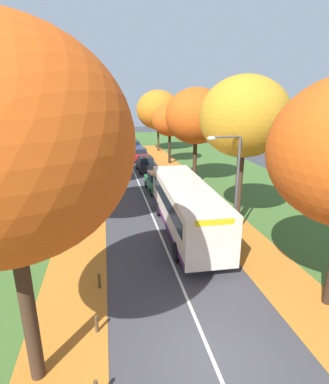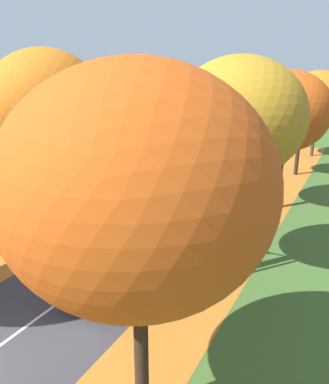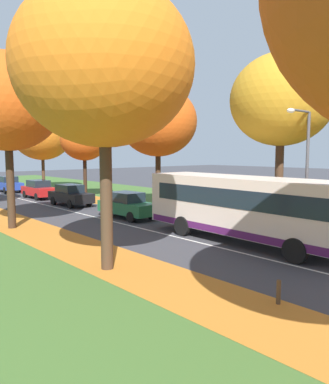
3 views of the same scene
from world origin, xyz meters
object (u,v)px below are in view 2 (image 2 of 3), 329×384
at_px(tree_right_nearest, 138,188).
at_px(bus, 154,227).
at_px(tree_left_near, 47,103).
at_px(car_black_following, 245,170).
at_px(tree_right_mid, 285,112).
at_px(car_green_lead, 215,194).
at_px(car_silver_trailing, 288,138).
at_px(tree_left_distant, 226,91).
at_px(tree_right_near, 239,118).
at_px(tree_right_distant, 318,99).
at_px(tree_left_mid, 142,99).
at_px(streetlamp_right, 182,201).
at_px(car_red_third_in_line, 263,157).
at_px(car_blue_fourth_in_line, 278,146).
at_px(tree_right_far, 302,114).
at_px(tree_left_far, 196,107).

relative_size(tree_right_nearest, bus, 0.83).
relative_size(tree_left_near, car_black_following, 2.29).
xyz_separation_m(tree_right_mid, car_green_lead, (-3.81, -1.49, -5.43)).
bearing_deg(bus, car_silver_trailing, 90.31).
bearing_deg(tree_left_distant, tree_right_near, -70.67).
bearing_deg(tree_right_distant, tree_left_distant, -179.44).
bearing_deg(tree_right_distant, bus, -96.76).
relative_size(tree_left_mid, streetlamp_right, 1.55).
bearing_deg(car_red_third_in_line, car_green_lead, -90.27).
bearing_deg(tree_right_mid, tree_left_near, -138.20).
bearing_deg(car_blue_fourth_in_line, car_green_lead, -89.95).
height_order(tree_right_distant, car_black_following, tree_right_distant).
bearing_deg(car_silver_trailing, tree_right_far, -77.73).
bearing_deg(bus, tree_right_nearest, -63.09).
distance_m(tree_left_mid, tree_left_far, 10.53).
bearing_deg(tree_right_mid, tree_left_mid, 179.07).
relative_size(tree_right_near, bus, 0.87).
xyz_separation_m(tree_right_near, streetlamp_right, (-1.43, -2.09, -2.99)).
distance_m(bus, car_black_following, 16.13).
bearing_deg(tree_left_far, car_black_following, -35.75).
bearing_deg(streetlamp_right, tree_left_near, 164.38).
bearing_deg(car_silver_trailing, tree_left_near, -100.75).
bearing_deg(car_green_lead, streetlamp_right, -77.33).
distance_m(tree_left_near, car_red_third_in_line, 23.04).
relative_size(bus, car_red_third_in_line, 2.49).
xyz_separation_m(tree_left_mid, tree_right_nearest, (10.56, -17.91, -0.65)).
bearing_deg(tree_left_near, tree_right_far, 62.10).
distance_m(streetlamp_right, car_silver_trailing, 37.55).
distance_m(tree_left_distant, car_red_third_in_line, 11.20).
bearing_deg(tree_left_near, car_black_following, 66.57).
height_order(tree_left_far, tree_left_distant, tree_left_distant).
bearing_deg(car_green_lead, car_blue_fourth_in_line, 90.05).
xyz_separation_m(tree_left_far, car_red_third_in_line, (6.64, 1.26, -4.61)).
height_order(tree_right_mid, streetlamp_right, tree_right_mid).
bearing_deg(tree_right_far, car_green_lead, -107.23).
relative_size(tree_left_far, car_silver_trailing, 1.81).
height_order(tree_left_near, tree_left_mid, tree_left_near).
distance_m(tree_left_near, car_blue_fourth_in_line, 29.91).
bearing_deg(tree_right_distant, tree_right_mid, -89.65).
bearing_deg(streetlamp_right, tree_right_distant, 87.45).
distance_m(tree_left_mid, tree_right_near, 14.24).
bearing_deg(tree_left_far, tree_left_mid, -89.65).
bearing_deg(tree_right_nearest, tree_right_far, 91.19).
bearing_deg(tree_left_near, car_silver_trailing, 79.25).
height_order(tree_right_distant, streetlamp_right, tree_right_distant).
distance_m(tree_left_near, car_black_following, 17.67).
height_order(tree_left_near, car_red_third_in_line, tree_left_near).
height_order(tree_right_near, car_blue_fourth_in_line, tree_right_near).
height_order(streetlamp_right, car_blue_fourth_in_line, streetlamp_right).
xyz_separation_m(tree_left_near, tree_right_near, (10.34, -0.40, -0.24)).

